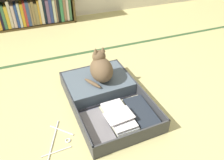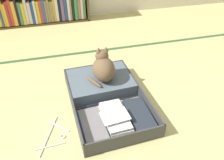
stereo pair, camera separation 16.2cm
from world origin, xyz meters
name	(u,v)px [view 1 (the left image)]	position (x,y,z in m)	size (l,w,h in m)	color
ground_plane	(121,124)	(0.00, 0.00, 0.00)	(10.00, 10.00, 0.00)	tan
tatami_border	(81,53)	(0.00, 1.20, 0.00)	(4.80, 0.05, 0.00)	#31542D
open_suitcase	(105,94)	(-0.02, 0.33, 0.05)	(0.64, 0.96, 0.13)	#3A3B3E
black_cat	(101,68)	(0.00, 0.46, 0.24)	(0.26, 0.27, 0.30)	brown
clothes_hanger	(58,140)	(-0.49, 0.02, 0.00)	(0.25, 0.36, 0.01)	silver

